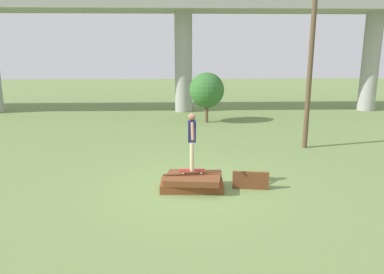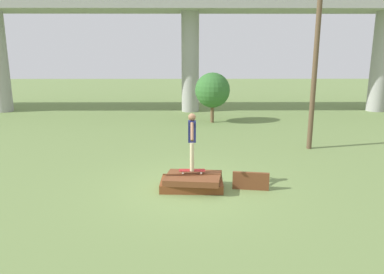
{
  "view_description": "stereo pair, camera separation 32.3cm",
  "coord_description": "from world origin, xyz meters",
  "px_view_note": "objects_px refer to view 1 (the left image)",
  "views": [
    {
      "loc": [
        -0.39,
        -10.29,
        4.02
      ],
      "look_at": [
        0.01,
        0.07,
        1.55
      ],
      "focal_mm": 35.0,
      "sensor_mm": 36.0,
      "label": 1
    },
    {
      "loc": [
        -0.07,
        -10.3,
        4.02
      ],
      "look_at": [
        0.01,
        0.07,
        1.55
      ],
      "focal_mm": 35.0,
      "sensor_mm": 36.0,
      "label": 2
    }
  ],
  "objects_px": {
    "utility_pole": "(311,57)",
    "tree_behind_left": "(207,90)",
    "skater": "(192,138)",
    "skateboard": "(192,170)"
  },
  "relations": [
    {
      "from": "utility_pole",
      "to": "tree_behind_left",
      "type": "height_order",
      "value": "utility_pole"
    },
    {
      "from": "skater",
      "to": "tree_behind_left",
      "type": "xyz_separation_m",
      "value": [
        1.19,
        9.98,
        0.25
      ]
    },
    {
      "from": "skater",
      "to": "tree_behind_left",
      "type": "relative_size",
      "value": 0.61
    },
    {
      "from": "skateboard",
      "to": "skater",
      "type": "bearing_deg",
      "value": 90.0
    },
    {
      "from": "skateboard",
      "to": "tree_behind_left",
      "type": "relative_size",
      "value": 0.28
    },
    {
      "from": "skateboard",
      "to": "skater",
      "type": "distance_m",
      "value": 0.99
    },
    {
      "from": "skateboard",
      "to": "tree_behind_left",
      "type": "xyz_separation_m",
      "value": [
        1.19,
        9.98,
        1.24
      ]
    },
    {
      "from": "utility_pole",
      "to": "tree_behind_left",
      "type": "bearing_deg",
      "value": 123.29
    },
    {
      "from": "utility_pole",
      "to": "tree_behind_left",
      "type": "relative_size",
      "value": 2.59
    },
    {
      "from": "tree_behind_left",
      "to": "skateboard",
      "type": "bearing_deg",
      "value": -96.81
    }
  ]
}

